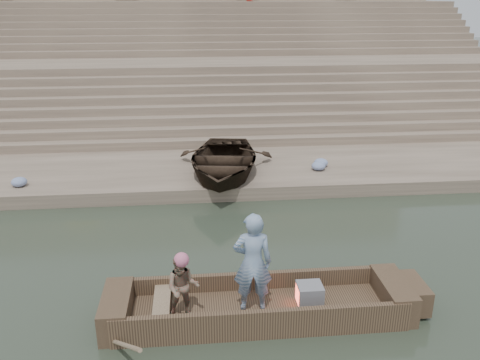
{
  "coord_description": "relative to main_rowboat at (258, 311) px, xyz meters",
  "views": [
    {
      "loc": [
        1.57,
        -7.19,
        5.61
      ],
      "look_at": [
        2.65,
        4.04,
        1.4
      ],
      "focal_mm": 37.48,
      "sensor_mm": 36.0,
      "label": 1
    }
  ],
  "objects": [
    {
      "name": "ground",
      "position": [
        -2.65,
        -0.54,
        -0.11
      ],
      "size": [
        120.0,
        120.0,
        0.0
      ],
      "primitive_type": "plane",
      "color": "#2B3528",
      "rests_on": "ground"
    },
    {
      "name": "lower_landing",
      "position": [
        -2.65,
        7.46,
        0.09
      ],
      "size": [
        32.0,
        4.0,
        0.4
      ],
      "primitive_type": "cube",
      "color": "gray",
      "rests_on": "ground"
    },
    {
      "name": "mid_landing",
      "position": [
        -2.65,
        14.96,
        1.29
      ],
      "size": [
        32.0,
        3.0,
        2.8
      ],
      "primitive_type": "cube",
      "color": "gray",
      "rests_on": "ground"
    },
    {
      "name": "upper_landing",
      "position": [
        -2.65,
        21.96,
        2.49
      ],
      "size": [
        32.0,
        3.0,
        5.2
      ],
      "primitive_type": "cube",
      "color": "gray",
      "rests_on": "ground"
    },
    {
      "name": "ghat_steps",
      "position": [
        -2.65,
        16.66,
        1.69
      ],
      "size": [
        32.0,
        11.0,
        5.2
      ],
      "color": "gray",
      "rests_on": "ground"
    },
    {
      "name": "main_rowboat",
      "position": [
        0.0,
        0.0,
        0.0
      ],
      "size": [
        5.0,
        1.3,
        0.22
      ],
      "primitive_type": "cube",
      "color": "brown",
      "rests_on": "ground"
    },
    {
      "name": "rowboat_trim",
      "position": [
        0.21,
        -0.01,
        0.2
      ],
      "size": [
        6.04,
        2.63,
        1.88
      ],
      "color": "brown",
      "rests_on": "ground"
    },
    {
      "name": "standing_man",
      "position": [
        -0.12,
        -0.05,
        1.06
      ],
      "size": [
        0.72,
        0.5,
        1.9
      ],
      "primitive_type": "imported",
      "rotation": [
        0.0,
        0.0,
        3.08
      ],
      "color": "navy",
      "rests_on": "main_rowboat"
    },
    {
      "name": "rowing_man",
      "position": [
        -1.36,
        -0.19,
        0.72
      ],
      "size": [
        0.61,
        0.48,
        1.21
      ],
      "primitive_type": "imported",
      "rotation": [
        0.0,
        0.0,
        -0.04
      ],
      "color": "#2B8263",
      "rests_on": "main_rowboat"
    },
    {
      "name": "television",
      "position": [
        0.94,
        0.0,
        0.31
      ],
      "size": [
        0.46,
        0.42,
        0.4
      ],
      "color": "slate",
      "rests_on": "main_rowboat"
    },
    {
      "name": "beached_rowboat",
      "position": [
        -0.22,
        6.7,
        0.73
      ],
      "size": [
        3.62,
        4.66,
        0.89
      ],
      "primitive_type": "imported",
      "rotation": [
        0.0,
        0.0,
        -0.14
      ],
      "color": "#2D2116",
      "rests_on": "lower_landing"
    },
    {
      "name": "cloth_bundles",
      "position": [
        -0.12,
        6.75,
        0.42
      ],
      "size": [
        9.51,
        1.31,
        0.26
      ],
      "color": "#3F5999",
      "rests_on": "lower_landing"
    }
  ]
}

